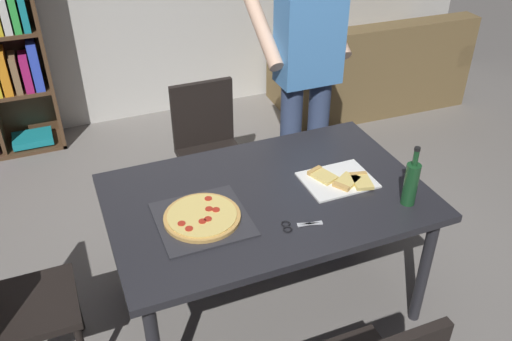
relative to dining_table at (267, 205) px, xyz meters
The scene contains 10 objects.
ground_plane 0.68m from the dining_table, ahead, with size 12.00×12.00×0.00m, color gray.
dining_table is the anchor object (origin of this frame).
chair_far_side 1.01m from the dining_table, 90.00° to the left, with size 0.42×0.42×0.90m.
chair_left_end 1.29m from the dining_table, behind, with size 0.42×0.42×0.90m.
couch 2.77m from the dining_table, 46.30° to the left, with size 1.72×0.90×0.85m.
person_serving_pizza 1.03m from the dining_table, 52.62° to the left, with size 0.55×0.54×1.75m.
pepperoni_pizza_on_tray 0.38m from the dining_table, 167.95° to the right, with size 0.42×0.42×0.04m.
pizza_slices_on_towel 0.40m from the dining_table, ahead, with size 0.36×0.29×0.03m.
wine_bottle 0.72m from the dining_table, 28.13° to the right, with size 0.07×0.07×0.32m.
kitchen_scissors 0.29m from the dining_table, 86.28° to the right, with size 0.20×0.10×0.01m.
Camera 1 is at (-0.88, -2.01, 2.34)m, focal length 37.89 mm.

